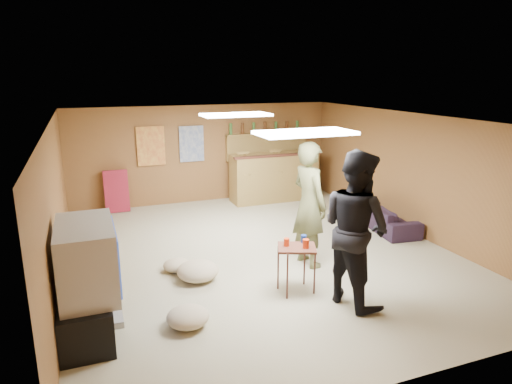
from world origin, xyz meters
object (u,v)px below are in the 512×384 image
object	(u,v)px
tray_table	(296,269)
person_black	(355,228)
sofa	(386,216)
bar_counter	(274,177)
tv_body	(87,259)
person_olive	(309,204)

from	to	relation	value
tray_table	person_black	bearing A→B (deg)	-40.82
person_black	sofa	bearing A→B (deg)	-56.54
bar_counter	tv_body	bearing A→B (deg)	-133.00
bar_counter	tray_table	bearing A→B (deg)	-109.40
bar_counter	person_black	size ratio (longest dim) A/B	1.00
person_olive	sofa	bearing A→B (deg)	-75.12
person_olive	sofa	size ratio (longest dim) A/B	1.19
bar_counter	person_black	distance (m)	4.98
sofa	tray_table	xyz separation A→B (m)	(-2.74, -1.76, 0.09)
tv_body	bar_counter	xyz separation A→B (m)	(4.15, 4.45, -0.35)
person_black	sofa	world-z (taller)	person_black
person_olive	sofa	world-z (taller)	person_olive
tv_body	person_black	world-z (taller)	person_black
sofa	tv_body	bearing A→B (deg)	116.29
bar_counter	person_black	xyz separation A→B (m)	(-0.97, -4.87, 0.45)
person_olive	sofa	distance (m)	2.47
tv_body	person_olive	world-z (taller)	person_olive
tv_body	bar_counter	bearing A→B (deg)	47.00
bar_counter	person_olive	xyz separation A→B (m)	(-0.95, -3.59, 0.41)
bar_counter	person_black	bearing A→B (deg)	-101.28
tray_table	person_olive	bearing A→B (deg)	53.38
tv_body	sofa	world-z (taller)	tv_body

